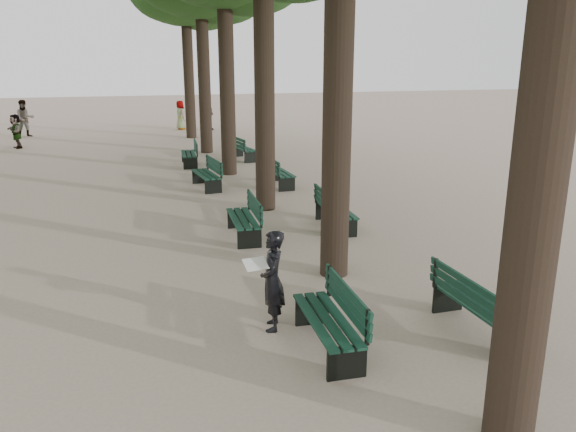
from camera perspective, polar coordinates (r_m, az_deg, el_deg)
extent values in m
plane|color=tan|center=(7.64, 2.36, -14.97)|extent=(120.00, 120.00, 0.00)
cylinder|color=#33261C|center=(5.61, 25.15, 12.80)|extent=(0.52, 0.52, 7.50)
cylinder|color=#33261C|center=(9.92, 5.15, 14.76)|extent=(0.52, 0.52, 7.50)
cylinder|color=#33261C|center=(14.68, -2.43, 15.06)|extent=(0.52, 0.52, 7.50)
cylinder|color=#33261C|center=(19.55, -6.28, 15.11)|extent=(0.52, 0.52, 7.50)
cylinder|color=#33261C|center=(24.48, -8.58, 15.11)|extent=(0.52, 0.52, 7.50)
cylinder|color=#33261C|center=(29.43, -10.11, 15.10)|extent=(0.52, 0.52, 7.50)
cube|color=black|center=(7.94, 3.93, -11.90)|extent=(0.62, 1.83, 0.45)
cube|color=black|center=(7.84, 3.96, -10.44)|extent=(0.64, 1.83, 0.04)
cube|color=black|center=(7.81, 5.98, -8.41)|extent=(0.14, 1.80, 0.40)
cube|color=black|center=(12.69, -4.62, -1.22)|extent=(0.63, 1.83, 0.45)
cube|color=black|center=(12.62, -4.64, -0.25)|extent=(0.65, 1.83, 0.04)
cube|color=black|center=(12.60, -3.41, 1.02)|extent=(0.15, 1.80, 0.40)
cube|color=black|center=(17.73, -8.34, 3.51)|extent=(0.71, 1.84, 0.45)
cube|color=black|center=(17.68, -8.37, 4.23)|extent=(0.73, 1.85, 0.04)
cube|color=black|center=(17.70, -7.52, 5.16)|extent=(0.23, 1.79, 0.40)
cube|color=black|center=(21.74, -10.04, 5.66)|extent=(0.66, 1.84, 0.45)
cube|color=black|center=(21.70, -10.07, 6.25)|extent=(0.68, 1.84, 0.04)
cube|color=black|center=(21.67, -9.36, 6.99)|extent=(0.18, 1.80, 0.40)
cube|color=black|center=(8.80, 18.77, -9.86)|extent=(0.53, 1.80, 0.45)
cube|color=black|center=(8.71, 18.90, -8.52)|extent=(0.55, 1.80, 0.04)
cube|color=black|center=(8.45, 17.50, -7.15)|extent=(0.05, 1.80, 0.40)
cube|color=black|center=(13.43, 4.91, -0.28)|extent=(0.63, 1.83, 0.45)
cube|color=black|center=(13.37, 4.94, 0.65)|extent=(0.65, 1.83, 0.04)
cube|color=black|center=(13.22, 3.81, 1.71)|extent=(0.15, 1.80, 0.40)
cube|color=black|center=(17.87, -0.84, 3.77)|extent=(0.56, 1.81, 0.45)
cube|color=black|center=(17.82, -0.85, 4.48)|extent=(0.58, 1.81, 0.04)
cube|color=black|center=(17.69, -1.72, 5.28)|extent=(0.08, 1.80, 0.40)
cube|color=black|center=(22.76, -4.47, 6.29)|extent=(0.76, 1.85, 0.45)
cube|color=black|center=(22.72, -4.48, 6.85)|extent=(0.78, 1.86, 0.04)
cube|color=black|center=(22.59, -5.17, 7.48)|extent=(0.28, 1.79, 0.40)
imported|color=black|center=(8.28, -1.58, -6.59)|extent=(0.45, 0.67, 1.52)
cube|color=white|center=(8.11, -3.30, -4.88)|extent=(0.37, 0.29, 0.12)
imported|color=#262628|center=(28.43, -25.90, 7.75)|extent=(0.80, 1.44, 1.53)
imported|color=#262628|center=(32.65, -8.07, 10.15)|extent=(0.88, 1.04, 1.75)
imported|color=#262628|center=(33.26, -10.88, 10.03)|extent=(0.50, 0.86, 1.64)
imported|color=#262628|center=(32.54, -25.16, 8.96)|extent=(0.99, 0.61, 1.90)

